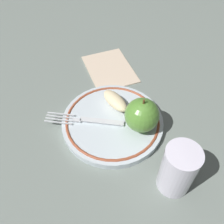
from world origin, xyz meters
TOP-DOWN VIEW (x-y plane):
  - ground_plane at (0.00, 0.00)m, footprint 2.00×2.00m
  - plate at (0.01, 0.00)m, footprint 0.22×0.22m
  - apple_red_whole at (0.06, -0.03)m, footprint 0.07×0.07m
  - apple_slice_front at (0.03, 0.04)m, footprint 0.06×0.08m
  - fork at (-0.05, 0.01)m, footprint 0.17×0.09m
  - drinking_glass at (0.08, -0.16)m, footprint 0.06×0.06m
  - napkin_folded at (0.05, 0.19)m, footprint 0.13×0.17m

SIDE VIEW (x-z plane):
  - ground_plane at x=0.00m, z-range 0.00..0.00m
  - napkin_folded at x=0.05m, z-range 0.00..0.01m
  - plate at x=0.01m, z-range 0.00..0.02m
  - fork at x=-0.05m, z-range 0.02..0.02m
  - apple_slice_front at x=0.03m, z-range 0.02..0.04m
  - drinking_glass at x=0.08m, z-range 0.00..0.11m
  - apple_red_whole at x=0.06m, z-range 0.01..0.10m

